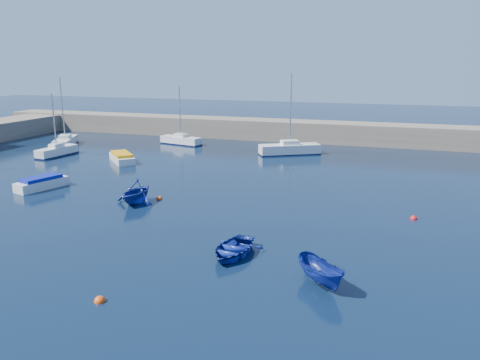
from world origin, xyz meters
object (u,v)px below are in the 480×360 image
(sailboat_3, at_px, (57,151))
(sailboat_4, at_px, (65,141))
(sailboat_5, at_px, (181,140))
(dinghy_right, at_px, (321,273))
(motorboat_2, at_px, (122,158))
(sailboat_6, at_px, (290,149))
(dinghy_left, at_px, (136,191))
(dinghy_center, at_px, (233,249))
(motorboat_1, at_px, (42,183))

(sailboat_3, xyz_separation_m, sailboat_4, (-3.50, 5.83, -0.01))
(sailboat_5, xyz_separation_m, dinghy_right, (23.13, -33.52, 0.06))
(sailboat_4, bearing_deg, dinghy_right, -63.46)
(sailboat_4, distance_m, dinghy_right, 45.86)
(sailboat_3, bearing_deg, motorboat_2, 2.38)
(sailboat_3, bearing_deg, sailboat_4, 126.94)
(sailboat_6, bearing_deg, sailboat_4, 66.69)
(motorboat_2, bearing_deg, sailboat_3, 131.68)
(dinghy_left, bearing_deg, sailboat_3, 147.45)
(sailboat_5, bearing_deg, dinghy_right, -132.26)
(sailboat_5, relative_size, motorboat_2, 1.60)
(sailboat_3, bearing_deg, dinghy_right, -27.92)
(sailboat_5, bearing_deg, sailboat_6, -85.84)
(motorboat_2, bearing_deg, sailboat_5, 40.12)
(sailboat_4, distance_m, sailboat_5, 14.37)
(sailboat_6, height_order, dinghy_center, sailboat_6)
(dinghy_center, bearing_deg, motorboat_2, 139.77)
(dinghy_center, bearing_deg, dinghy_left, 150.62)
(sailboat_3, height_order, sailboat_5, sailboat_5)
(sailboat_6, xyz_separation_m, dinghy_center, (3.44, -29.22, -0.26))
(sailboat_6, distance_m, motorboat_1, 26.56)
(sailboat_3, relative_size, sailboat_5, 0.93)
(motorboat_1, bearing_deg, dinghy_left, 9.37)
(sailboat_5, xyz_separation_m, sailboat_6, (14.67, -2.32, 0.09))
(sailboat_4, height_order, dinghy_center, sailboat_4)
(sailboat_5, bearing_deg, sailboat_3, 152.66)
(sailboat_6, relative_size, motorboat_1, 2.03)
(sailboat_4, relative_size, sailboat_5, 1.15)
(dinghy_right, bearing_deg, motorboat_1, 114.48)
(sailboat_6, height_order, dinghy_left, sailboat_6)
(motorboat_2, bearing_deg, dinghy_left, -98.64)
(sailboat_3, height_order, motorboat_1, sailboat_3)
(sailboat_6, bearing_deg, motorboat_2, 91.50)
(motorboat_2, relative_size, dinghy_center, 1.25)
(dinghy_center, bearing_deg, motorboat_1, 162.84)
(sailboat_3, height_order, dinghy_center, sailboat_3)
(sailboat_3, distance_m, dinghy_center, 34.36)
(sailboat_3, bearing_deg, sailboat_6, 26.44)
(sailboat_4, xyz_separation_m, dinghy_left, (21.40, -19.06, 0.35))
(motorboat_1, relative_size, dinghy_left, 1.30)
(motorboat_1, bearing_deg, sailboat_6, 69.20)
(motorboat_2, relative_size, dinghy_right, 1.45)
(sailboat_3, bearing_deg, dinghy_left, -30.47)
(sailboat_6, bearing_deg, sailboat_3, 80.45)
(sailboat_3, xyz_separation_m, dinghy_left, (17.90, -13.22, 0.34))
(sailboat_5, height_order, dinghy_left, sailboat_5)
(sailboat_6, relative_size, dinghy_center, 2.44)
(sailboat_6, xyz_separation_m, motorboat_2, (-15.75, -9.65, -0.18))
(sailboat_4, height_order, sailboat_5, sailboat_4)
(motorboat_1, bearing_deg, sailboat_4, 139.98)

